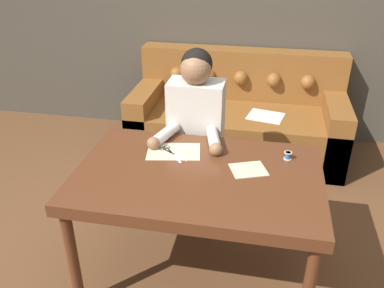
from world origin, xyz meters
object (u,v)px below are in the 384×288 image
scissors (169,151)px  person (196,140)px  couch (237,119)px  dining_table (198,184)px  thread_spool (288,156)px

scissors → person: bearing=76.6°
couch → person: size_ratio=1.52×
dining_table → couch: 1.70m
scissors → thread_spool: thread_spool is taller
thread_spool → dining_table: bearing=-153.5°
thread_spool → scissors: bearing=-176.0°
couch → scissors: couch is taller
couch → scissors: bearing=-101.0°
couch → person: (-0.20, -1.10, 0.32)m
dining_table → couch: size_ratio=0.70×
couch → thread_spool: bearing=-74.2°
dining_table → thread_spool: 0.55m
dining_table → scissors: 0.29m
couch → scissors: size_ratio=9.73×
dining_table → thread_spool: size_ratio=29.91×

